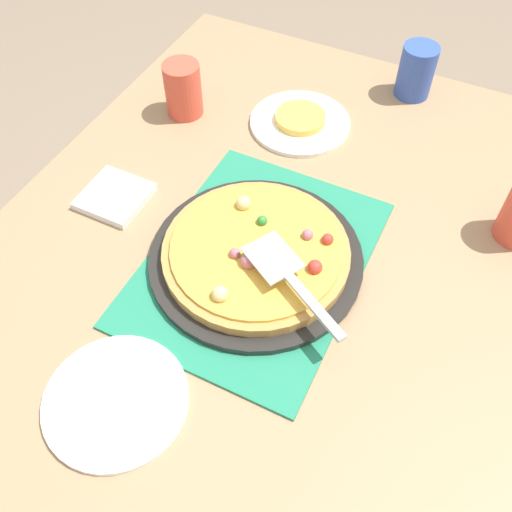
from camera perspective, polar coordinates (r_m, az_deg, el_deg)
name	(u,v)px	position (r m, az deg, el deg)	size (l,w,h in m)	color
ground_plane	(256,423)	(1.68, 0.00, -16.30)	(8.00, 8.00, 0.00)	#84705B
dining_table	(256,297)	(1.11, 0.00, -4.09)	(1.40, 1.00, 0.75)	#9E7A56
placemat	(256,262)	(1.02, 0.00, -0.59)	(0.48, 0.36, 0.01)	#237F5B
pizza_pan	(256,258)	(1.01, 0.00, -0.24)	(0.38, 0.38, 0.01)	black
pizza	(256,252)	(1.00, 0.02, 0.45)	(0.33, 0.33, 0.05)	#B78442
plate_near_left	(300,123)	(1.29, 4.41, 13.12)	(0.22, 0.22, 0.01)	white
plate_side	(116,401)	(0.91, -13.81, -13.85)	(0.22, 0.22, 0.01)	white
served_slice_left	(300,118)	(1.28, 4.44, 13.57)	(0.11, 0.11, 0.02)	#EAB747
cup_near	(416,71)	(1.39, 15.70, 17.34)	(0.08, 0.08, 0.12)	#3351AD
cup_far	(183,89)	(1.30, -7.29, 16.17)	(0.08, 0.08, 0.12)	#E04C38
pizza_server	(289,277)	(0.92, 3.35, -2.11)	(0.15, 0.22, 0.01)	silver
napkin_stack	(115,196)	(1.15, -13.91, 5.79)	(0.12, 0.12, 0.02)	white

